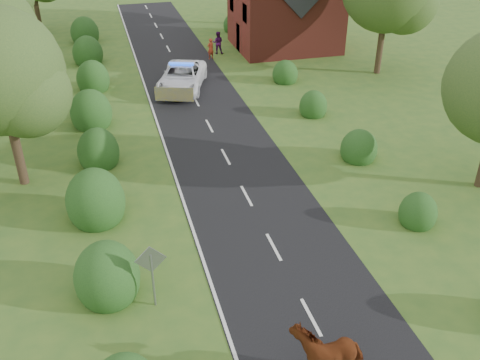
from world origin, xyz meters
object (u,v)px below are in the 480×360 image
object	(u,v)px
cow	(327,354)
pedestrian_purple	(218,43)
road_sign	(151,268)
pedestrian_red	(211,49)
police_van	(182,77)

from	to	relation	value
cow	pedestrian_purple	distance (m)	32.29
road_sign	pedestrian_purple	bearing A→B (deg)	72.50
pedestrian_red	road_sign	bearing A→B (deg)	48.91
police_van	pedestrian_purple	world-z (taller)	police_van
police_van	pedestrian_red	distance (m)	6.82
pedestrian_purple	cow	bearing A→B (deg)	99.84
road_sign	cow	xyz separation A→B (m)	(4.53, -4.28, -0.80)
pedestrian_red	pedestrian_purple	size ratio (longest dim) A/B	0.91
pedestrian_red	pedestrian_purple	xyz separation A→B (m)	(0.88, 1.24, 0.08)
road_sign	pedestrian_purple	world-z (taller)	road_sign
cow	pedestrian_red	xyz separation A→B (m)	(3.33, 30.77, -0.04)
road_sign	pedestrian_purple	size ratio (longest dim) A/B	1.42
road_sign	pedestrian_red	bearing A→B (deg)	73.47
police_van	pedestrian_red	xyz separation A→B (m)	(3.31, 5.97, -0.02)
pedestrian_red	police_van	bearing A→B (deg)	36.42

